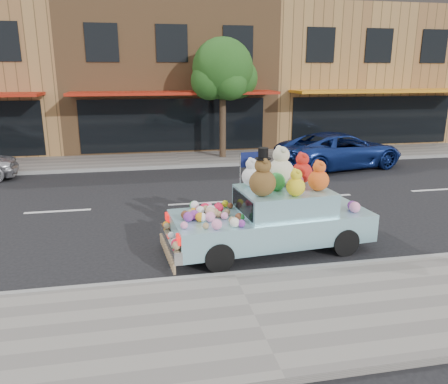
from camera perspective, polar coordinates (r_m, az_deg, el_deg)
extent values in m
plane|color=black|center=(13.08, -3.38, -1.50)|extent=(120.00, 120.00, 0.00)
cube|color=gray|center=(7.20, 3.98, -16.11)|extent=(60.00, 3.00, 0.12)
cube|color=gray|center=(19.34, -6.01, 4.23)|extent=(60.00, 3.00, 0.12)
cube|color=gray|center=(8.47, 1.32, -10.87)|extent=(60.00, 0.12, 0.13)
cube|color=gray|center=(17.88, -5.57, 3.32)|extent=(60.00, 0.12, 0.13)
cube|color=black|center=(21.10, -27.06, 17.12)|extent=(1.40, 0.06, 1.60)
cube|color=olive|center=(24.46, -7.48, 14.66)|extent=(10.00, 8.00, 7.00)
cube|color=#332D2B|center=(24.68, -7.80, 23.16)|extent=(10.00, 8.00, 0.30)
cube|color=black|center=(20.59, -6.50, 8.68)|extent=(8.50, 0.06, 2.40)
cube|color=#A7200F|center=(19.59, -6.42, 12.74)|extent=(9.00, 1.80, 0.12)
cube|color=black|center=(20.46, -15.68, 18.29)|extent=(1.40, 0.06, 1.60)
cube|color=black|center=(20.48, -6.83, 18.73)|extent=(1.40, 0.06, 1.60)
cube|color=black|center=(20.94, 1.84, 18.75)|extent=(1.40, 0.06, 1.60)
cube|color=#A27744|center=(27.04, 14.90, 14.36)|extent=(10.00, 8.00, 7.00)
cube|color=#332D2B|center=(27.24, 15.47, 22.04)|extent=(10.00, 8.00, 0.30)
cube|color=black|center=(23.60, 18.78, 8.83)|extent=(8.50, 0.06, 2.40)
cube|color=orange|center=(22.73, 20.22, 12.29)|extent=(9.00, 1.80, 0.12)
cube|color=black|center=(22.17, 12.52, 18.24)|extent=(1.40, 0.06, 1.60)
cube|color=black|center=(23.50, 19.58, 17.56)|extent=(1.40, 0.06, 1.60)
cube|color=black|center=(25.12, 25.75, 16.76)|extent=(1.40, 0.06, 1.60)
cylinder|color=#38281C|center=(19.38, -0.17, 8.95)|extent=(0.28, 0.28, 3.20)
sphere|color=#1E4B15|center=(19.25, -0.18, 15.82)|extent=(2.60, 2.60, 2.60)
sphere|color=#1E4B15|center=(19.69, 1.72, 14.65)|extent=(1.80, 1.80, 1.80)
sphere|color=#1E4B15|center=(18.95, -1.90, 14.31)|extent=(1.60, 1.60, 1.60)
sphere|color=#1E4B15|center=(18.71, 0.80, 13.99)|extent=(1.40, 1.40, 1.40)
sphere|color=#1E4B15|center=(19.79, -1.40, 14.94)|extent=(1.60, 1.60, 1.60)
imported|color=navy|center=(18.39, 14.91, 5.30)|extent=(5.58, 3.44, 1.44)
cylinder|color=black|center=(9.74, 15.50, -6.30)|extent=(0.62, 0.25, 0.60)
cylinder|color=black|center=(11.00, 11.28, -3.48)|extent=(0.62, 0.25, 0.60)
cylinder|color=black|center=(8.67, -0.67, -8.49)|extent=(0.62, 0.25, 0.60)
cylinder|color=black|center=(10.07, -3.08, -5.01)|extent=(0.62, 0.25, 0.60)
cube|color=#95D1DE|center=(9.69, 6.09, -4.34)|extent=(4.44, 2.08, 0.60)
cube|color=#95D1DE|center=(9.63, 7.83, -1.08)|extent=(2.03, 1.67, 0.50)
cube|color=silver|center=(9.17, -6.98, -6.54)|extent=(0.32, 1.79, 0.26)
cube|color=red|center=(8.44, -5.94, -6.18)|extent=(0.09, 0.28, 0.16)
cube|color=red|center=(9.70, -7.41, -3.30)|extent=(0.09, 0.28, 0.16)
cube|color=black|center=(9.29, 2.47, -1.56)|extent=(0.16, 1.30, 0.40)
sphere|color=brown|center=(8.93, 5.05, 1.20)|extent=(0.55, 0.55, 0.55)
sphere|color=brown|center=(8.85, 5.11, 3.44)|extent=(0.34, 0.34, 0.34)
sphere|color=brown|center=(8.72, 5.34, 3.99)|extent=(0.13, 0.13, 0.13)
sphere|color=brown|center=(8.94, 4.91, 4.30)|extent=(0.13, 0.13, 0.13)
cylinder|color=black|center=(8.82, 5.13, 4.37)|extent=(0.33, 0.33, 0.02)
cylinder|color=black|center=(8.80, 5.15, 5.07)|extent=(0.21, 0.21, 0.22)
sphere|color=beige|center=(9.82, 7.39, 2.60)|extent=(0.61, 0.61, 0.61)
sphere|color=beige|center=(9.74, 7.47, 4.83)|extent=(0.38, 0.38, 0.38)
sphere|color=beige|center=(9.60, 7.74, 5.40)|extent=(0.14, 0.14, 0.14)
sphere|color=beige|center=(9.84, 7.25, 5.67)|extent=(0.14, 0.14, 0.14)
sphere|color=#E54E15|center=(9.53, 12.24, 1.49)|extent=(0.45, 0.45, 0.45)
sphere|color=#E54E15|center=(9.47, 12.34, 3.19)|extent=(0.28, 0.28, 0.28)
sphere|color=#E54E15|center=(9.36, 12.61, 3.61)|extent=(0.11, 0.11, 0.11)
sphere|color=#E54E15|center=(9.53, 12.14, 3.85)|extent=(0.11, 0.11, 0.11)
sphere|color=#B41C13|center=(10.11, 10.13, 2.50)|extent=(0.48, 0.48, 0.48)
sphere|color=#B41C13|center=(10.04, 10.21, 4.22)|extent=(0.30, 0.30, 0.30)
sphere|color=#B41C13|center=(9.93, 10.46, 4.65)|extent=(0.11, 0.11, 0.11)
sphere|color=#B41C13|center=(10.12, 10.03, 4.88)|extent=(0.11, 0.11, 0.11)
sphere|color=silver|center=(9.69, 3.61, 2.01)|extent=(0.44, 0.44, 0.44)
sphere|color=silver|center=(9.63, 3.64, 3.63)|extent=(0.27, 0.27, 0.27)
sphere|color=silver|center=(9.52, 3.79, 4.03)|extent=(0.10, 0.10, 0.10)
sphere|color=silver|center=(9.70, 3.51, 4.25)|extent=(0.10, 0.10, 0.10)
sphere|color=yellow|center=(9.03, 9.34, 0.67)|extent=(0.39, 0.39, 0.39)
sphere|color=yellow|center=(8.97, 9.41, 2.22)|extent=(0.24, 0.24, 0.24)
sphere|color=yellow|center=(8.88, 9.62, 2.59)|extent=(0.09, 0.09, 0.09)
sphere|color=yellow|center=(9.03, 9.25, 2.82)|extent=(0.09, 0.09, 0.09)
sphere|color=#238030|center=(9.44, 6.82, 1.33)|extent=(0.40, 0.40, 0.40)
sphere|color=pink|center=(9.69, 9.42, 1.42)|extent=(0.32, 0.32, 0.32)
sphere|color=#C77E12|center=(8.94, -3.16, -3.29)|extent=(0.20, 0.20, 0.20)
sphere|color=#90774F|center=(9.44, -2.35, -2.29)|extent=(0.18, 0.18, 0.18)
sphere|color=#5B2F1A|center=(9.00, 1.97, -3.26)|extent=(0.16, 0.16, 0.16)
sphere|color=#90774F|center=(9.31, 0.44, -2.68)|extent=(0.13, 0.13, 0.13)
sphere|color=#792E8C|center=(8.63, 2.29, -4.12)|extent=(0.16, 0.16, 0.16)
sphere|color=#C77E12|center=(9.43, -4.04, -2.47)|extent=(0.14, 0.14, 0.14)
sphere|color=#5B2F1A|center=(9.12, -5.08, -2.99)|extent=(0.18, 0.18, 0.18)
sphere|color=pink|center=(9.07, 0.07, -3.12)|extent=(0.15, 0.15, 0.15)
sphere|color=#792E8C|center=(8.97, -4.67, -3.23)|extent=(0.21, 0.21, 0.21)
sphere|color=white|center=(9.33, -1.72, -2.39)|extent=(0.22, 0.22, 0.22)
sphere|color=#238030|center=(9.37, -1.53, -2.51)|extent=(0.15, 0.15, 0.15)
sphere|color=#BB1433|center=(9.53, -2.52, -2.04)|extent=(0.21, 0.21, 0.21)
sphere|color=#BB1433|center=(9.78, -0.74, -1.75)|extent=(0.15, 0.15, 0.15)
sphere|color=#90774F|center=(9.29, -4.39, -2.73)|extent=(0.15, 0.15, 0.15)
sphere|color=pink|center=(8.49, -0.95, -4.25)|extent=(0.21, 0.21, 0.21)
sphere|color=#BB1433|center=(9.43, -3.38, -2.43)|extent=(0.15, 0.15, 0.15)
sphere|color=white|center=(9.73, -3.85, -1.73)|extent=(0.20, 0.20, 0.20)
sphere|color=pink|center=(9.76, -2.04, -1.77)|extent=(0.15, 0.15, 0.15)
sphere|color=white|center=(8.94, -2.86, -3.31)|extent=(0.19, 0.19, 0.19)
sphere|color=pink|center=(8.57, -5.22, -4.35)|extent=(0.15, 0.15, 0.15)
sphere|color=#792E8C|center=(9.47, -1.24, -2.36)|extent=(0.14, 0.14, 0.14)
sphere|color=#5B2F1A|center=(9.77, 0.82, -1.80)|extent=(0.13, 0.13, 0.13)
sphere|color=pink|center=(8.92, -1.81, -3.26)|extent=(0.21, 0.21, 0.21)
sphere|color=#90774F|center=(8.54, -2.41, -4.43)|extent=(0.13, 0.13, 0.13)
sphere|color=#F6F0C4|center=(8.63, 1.40, -3.99)|extent=(0.19, 0.19, 0.19)
sphere|color=white|center=(9.36, -3.13, -2.43)|extent=(0.19, 0.19, 0.19)
sphere|color=#90774F|center=(9.21, -1.26, -2.71)|extent=(0.19, 0.19, 0.19)
sphere|color=#238030|center=(9.77, -3.98, -1.69)|extent=(0.18, 0.18, 0.18)
sphere|color=#90774F|center=(9.19, -0.65, -2.93)|extent=(0.14, 0.14, 0.14)
sphere|color=#C8D117|center=(9.89, 0.14, -1.53)|extent=(0.15, 0.15, 0.15)
sphere|color=#90774F|center=(8.81, 1.10, -3.71)|extent=(0.15, 0.15, 0.15)
sphere|color=#F6F0C4|center=(9.43, -1.62, -2.43)|extent=(0.15, 0.15, 0.15)
sphere|color=#BB1433|center=(9.47, -0.73, -2.10)|extent=(0.22, 0.22, 0.22)
sphere|color=#238030|center=(9.00, 2.26, -3.32)|extent=(0.15, 0.15, 0.15)
sphere|color=#792E8C|center=(9.06, -3.88, -3.01)|extent=(0.21, 0.21, 0.21)
sphere|color=#D8A88C|center=(9.19, -1.78, -2.60)|extent=(0.22, 0.22, 0.22)
sphere|color=#BB1433|center=(8.53, -6.34, -6.68)|extent=(0.18, 0.18, 0.18)
sphere|color=white|center=(9.01, -6.92, -5.60)|extent=(0.13, 0.13, 0.13)
sphere|color=#C77E12|center=(9.61, -7.56, -4.23)|extent=(0.15, 0.15, 0.15)
sphere|color=#90774F|center=(9.53, -7.48, -4.42)|extent=(0.14, 0.14, 0.14)
sphere|color=#238030|center=(8.61, -6.43, -6.58)|extent=(0.14, 0.14, 0.14)
sphere|color=#90774F|center=(8.44, -6.21, -6.96)|extent=(0.17, 0.17, 0.17)
sphere|color=white|center=(8.65, -6.48, -6.49)|extent=(0.14, 0.14, 0.14)
sphere|color=#792E8C|center=(10.53, 13.67, -0.74)|extent=(0.21, 0.21, 0.21)
sphere|color=#90774F|center=(9.96, 13.57, -1.57)|extent=(0.25, 0.25, 0.25)
sphere|color=#BB1433|center=(10.73, 12.76, -0.42)|extent=(0.20, 0.20, 0.20)
sphere|color=#90774F|center=(10.33, 13.36, -0.92)|extent=(0.26, 0.26, 0.26)
sphere|color=#792E8C|center=(10.08, 16.39, -1.69)|extent=(0.21, 0.21, 0.21)
sphere|color=pink|center=(9.91, 16.72, -1.91)|extent=(0.24, 0.24, 0.24)
cylinder|color=#997A54|center=(8.49, -6.49, -10.15)|extent=(0.06, 0.06, 0.17)
sphere|color=#997A54|center=(8.45, -6.51, -9.57)|extent=(0.07, 0.07, 0.07)
cylinder|color=#997A54|center=(8.60, -6.65, -9.79)|extent=(0.06, 0.06, 0.17)
sphere|color=#997A54|center=(8.56, -6.67, -9.21)|extent=(0.07, 0.07, 0.07)
cylinder|color=#997A54|center=(8.72, -6.80, -9.43)|extent=(0.06, 0.06, 0.17)
sphere|color=#997A54|center=(8.68, -6.82, -8.86)|extent=(0.07, 0.07, 0.07)
cylinder|color=#997A54|center=(8.84, -6.94, -9.08)|extent=(0.06, 0.06, 0.17)
sphere|color=#997A54|center=(8.80, -6.96, -8.52)|extent=(0.07, 0.07, 0.07)
cylinder|color=#997A54|center=(8.96, -7.08, -8.74)|extent=(0.06, 0.06, 0.17)
sphere|color=#997A54|center=(8.92, -7.10, -8.19)|extent=(0.07, 0.07, 0.07)
cylinder|color=#997A54|center=(9.07, -7.22, -8.41)|extent=(0.06, 0.06, 0.17)
sphere|color=#997A54|center=(9.04, -7.24, -7.86)|extent=(0.07, 0.07, 0.07)
cylinder|color=#997A54|center=(9.19, -7.35, -8.09)|extent=(0.06, 0.06, 0.17)
sphere|color=#997A54|center=(9.16, -7.38, -7.55)|extent=(0.07, 0.07, 0.07)
cylinder|color=#997A54|center=(9.31, -7.48, -7.78)|extent=(0.06, 0.06, 0.17)
sphere|color=#997A54|center=(9.27, -7.51, -7.24)|extent=(0.07, 0.07, 0.07)
cylinder|color=#997A54|center=(9.43, -7.61, -7.47)|extent=(0.06, 0.06, 0.17)
sphere|color=#997A54|center=(9.39, -7.63, -6.94)|extent=(0.07, 0.07, 0.07)
cylinder|color=#997A54|center=(9.55, -7.73, -7.18)|extent=(0.06, 0.06, 0.17)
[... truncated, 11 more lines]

